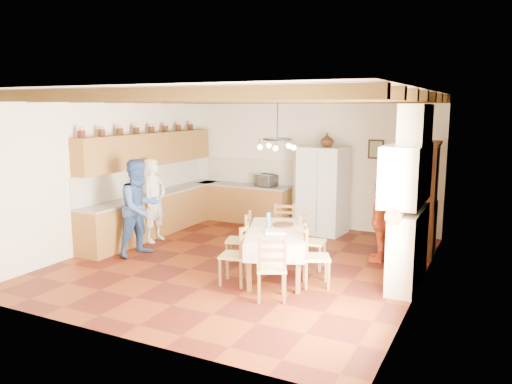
% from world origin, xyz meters
% --- Properties ---
extents(floor, '(6.00, 6.50, 0.02)m').
position_xyz_m(floor, '(0.00, 0.00, -0.01)').
color(floor, '#45150E').
rests_on(floor, ground).
extents(ceiling, '(6.00, 6.50, 0.02)m').
position_xyz_m(ceiling, '(0.00, 0.00, 3.01)').
color(ceiling, white).
rests_on(ceiling, ground).
extents(wall_back, '(6.00, 0.02, 3.00)m').
position_xyz_m(wall_back, '(0.00, 3.26, 1.50)').
color(wall_back, '#F2EDCC').
rests_on(wall_back, ground).
extents(wall_front, '(6.00, 0.02, 3.00)m').
position_xyz_m(wall_front, '(0.00, -3.26, 1.50)').
color(wall_front, '#F2EDCC').
rests_on(wall_front, ground).
extents(wall_left, '(0.02, 6.50, 3.00)m').
position_xyz_m(wall_left, '(-3.01, 0.00, 1.50)').
color(wall_left, '#F2EDCC').
rests_on(wall_left, ground).
extents(wall_right, '(0.02, 6.50, 3.00)m').
position_xyz_m(wall_right, '(3.01, 0.00, 1.50)').
color(wall_right, '#F2EDCC').
rests_on(wall_right, ground).
extents(ceiling_beams, '(6.00, 6.30, 0.16)m').
position_xyz_m(ceiling_beams, '(0.00, 0.00, 2.91)').
color(ceiling_beams, '#39260E').
rests_on(ceiling_beams, ground).
extents(lower_cabinets_left, '(0.60, 4.30, 0.86)m').
position_xyz_m(lower_cabinets_left, '(-2.70, 1.05, 0.43)').
color(lower_cabinets_left, brown).
rests_on(lower_cabinets_left, ground).
extents(lower_cabinets_back, '(2.30, 0.60, 0.86)m').
position_xyz_m(lower_cabinets_back, '(-1.55, 2.95, 0.43)').
color(lower_cabinets_back, brown).
rests_on(lower_cabinets_back, ground).
extents(countertop_left, '(0.62, 4.30, 0.04)m').
position_xyz_m(countertop_left, '(-2.70, 1.05, 0.88)').
color(countertop_left, gray).
rests_on(countertop_left, lower_cabinets_left).
extents(countertop_back, '(2.34, 0.62, 0.04)m').
position_xyz_m(countertop_back, '(-1.55, 2.95, 0.88)').
color(countertop_back, gray).
rests_on(countertop_back, lower_cabinets_back).
extents(backsplash_left, '(0.03, 4.30, 0.60)m').
position_xyz_m(backsplash_left, '(-2.98, 1.05, 1.20)').
color(backsplash_left, beige).
rests_on(backsplash_left, ground).
extents(backsplash_back, '(2.30, 0.03, 0.60)m').
position_xyz_m(backsplash_back, '(-1.55, 3.23, 1.20)').
color(backsplash_back, beige).
rests_on(backsplash_back, ground).
extents(upper_cabinets, '(0.35, 4.20, 0.70)m').
position_xyz_m(upper_cabinets, '(-2.83, 1.05, 1.85)').
color(upper_cabinets, brown).
rests_on(upper_cabinets, ground).
extents(fireplace, '(0.56, 1.60, 2.80)m').
position_xyz_m(fireplace, '(2.72, 0.20, 1.40)').
color(fireplace, beige).
rests_on(fireplace, ground).
extents(wall_picture, '(0.34, 0.03, 0.42)m').
position_xyz_m(wall_picture, '(1.55, 3.23, 1.85)').
color(wall_picture, black).
rests_on(wall_picture, ground).
extents(refrigerator, '(1.03, 0.87, 1.91)m').
position_xyz_m(refrigerator, '(0.55, 2.70, 0.95)').
color(refrigerator, silver).
rests_on(refrigerator, floor).
extents(hutch, '(0.56, 1.19, 2.12)m').
position_xyz_m(hutch, '(2.75, 2.06, 1.06)').
color(hutch, '#3A2413').
rests_on(hutch, floor).
extents(dining_table, '(1.48, 1.98, 0.78)m').
position_xyz_m(dining_table, '(0.79, -0.34, 0.69)').
color(dining_table, beige).
rests_on(dining_table, floor).
extents(chandelier, '(0.47, 0.47, 0.03)m').
position_xyz_m(chandelier, '(0.79, -0.34, 2.25)').
color(chandelier, black).
rests_on(chandelier, ground).
extents(chair_left_near, '(0.47, 0.49, 0.96)m').
position_xyz_m(chair_left_near, '(0.36, -1.00, 0.48)').
color(chair_left_near, brown).
rests_on(chair_left_near, floor).
extents(chair_left_far, '(0.50, 0.52, 0.96)m').
position_xyz_m(chair_left_far, '(-0.01, -0.17, 0.48)').
color(chair_left_far, brown).
rests_on(chair_left_far, floor).
extents(chair_right_near, '(0.54, 0.55, 0.96)m').
position_xyz_m(chair_right_near, '(1.55, -0.52, 0.48)').
color(chair_right_near, brown).
rests_on(chair_right_near, floor).
extents(chair_right_far, '(0.44, 0.46, 0.96)m').
position_xyz_m(chair_right_far, '(1.20, 0.29, 0.48)').
color(chair_right_far, brown).
rests_on(chair_right_far, floor).
extents(chair_end_near, '(0.55, 0.55, 0.96)m').
position_xyz_m(chair_end_near, '(1.15, -1.32, 0.48)').
color(chair_end_near, brown).
rests_on(chair_end_near, floor).
extents(chair_end_far, '(0.51, 0.50, 0.96)m').
position_xyz_m(chair_end_far, '(0.44, 0.77, 0.48)').
color(chair_end_far, brown).
rests_on(chair_end_far, floor).
extents(person_man, '(0.42, 0.64, 1.73)m').
position_xyz_m(person_man, '(-2.34, 0.50, 0.86)').
color(person_man, silver).
rests_on(person_man, floor).
extents(person_woman_blue, '(0.88, 1.02, 1.81)m').
position_xyz_m(person_woman_blue, '(-1.97, -0.40, 0.91)').
color(person_woman_blue, '#355498').
rests_on(person_woman_blue, floor).
extents(person_woman_red, '(0.38, 0.88, 1.50)m').
position_xyz_m(person_woman_red, '(2.15, 1.20, 0.75)').
color(person_woman_red, '#C3431D').
rests_on(person_woman_red, floor).
extents(microwave, '(0.59, 0.49, 0.28)m').
position_xyz_m(microwave, '(-0.95, 2.95, 1.04)').
color(microwave, silver).
rests_on(microwave, countertop_back).
extents(fridge_vase, '(0.32, 0.32, 0.30)m').
position_xyz_m(fridge_vase, '(0.62, 2.70, 2.06)').
color(fridge_vase, '#3A2413').
rests_on(fridge_vase, refrigerator).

